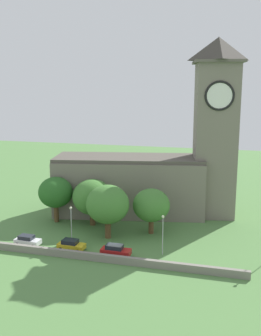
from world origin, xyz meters
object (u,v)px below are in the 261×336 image
(tree_by_tower, at_px, (92,197))
(streetlamp_central, at_px, (163,228))
(church, at_px, (160,164))
(car_white, at_px, (27,240))
(tree_riverside_west, at_px, (151,205))
(tree_riverside_east, at_px, (108,204))
(streetlamp_west_mid, at_px, (71,219))
(tree_churchyard, at_px, (56,192))
(car_red, at_px, (115,250))
(car_yellow, at_px, (71,245))

(tree_by_tower, bearing_deg, streetlamp_central, -33.16)
(church, bearing_deg, car_white, -127.66)
(church, distance_m, tree_riverside_west, 13.05)
(streetlamp_central, height_order, tree_riverside_east, tree_riverside_east)
(car_white, relative_size, streetlamp_west_mid, 0.68)
(streetlamp_west_mid, xyz_separation_m, tree_riverside_east, (5.08, 4.05, 1.70))
(church, xyz_separation_m, tree_churchyard, (-18.34, -10.72, -4.46))
(tree_riverside_west, bearing_deg, car_red, -105.73)
(streetlamp_west_mid, height_order, tree_riverside_east, tree_riverside_east)
(tree_churchyard, distance_m, tree_by_tower, 7.48)
(streetlamp_west_mid, height_order, tree_riverside_west, tree_riverside_west)
(tree_riverside_west, xyz_separation_m, tree_riverside_east, (-6.78, -4.18, 0.83))
(streetlamp_central, distance_m, tree_by_tower, 18.57)
(church, xyz_separation_m, car_yellow, (-9.92, -22.88, -9.47))
(church, xyz_separation_m, tree_riverside_west, (0.88, -11.96, -5.15))
(tree_riverside_west, relative_size, tree_riverside_east, 0.87)
(streetlamp_central, bearing_deg, tree_riverside_west, 113.40)
(car_yellow, xyz_separation_m, streetlamp_west_mid, (-1.07, 2.69, 3.45))
(tree_riverside_east, bearing_deg, streetlamp_west_mid, -141.46)
(church, xyz_separation_m, car_white, (-17.74, -22.98, -9.49))
(church, xyz_separation_m, tree_riverside_east, (-5.91, -16.14, -4.32))
(car_white, xyz_separation_m, streetlamp_central, (22.38, 2.32, 3.50))
(tree_by_tower, height_order, tree_riverside_east, tree_riverside_east)
(streetlamp_west_mid, distance_m, streetlamp_central, 15.64)
(car_red, relative_size, tree_churchyard, 0.52)
(car_white, distance_m, tree_churchyard, 13.27)
(car_red, bearing_deg, car_white, 179.09)
(car_white, xyz_separation_m, tree_riverside_west, (18.62, 11.02, 4.34))
(car_yellow, distance_m, tree_riverside_east, 9.39)
(church, height_order, car_yellow, church)
(car_yellow, height_order, streetlamp_west_mid, streetlamp_west_mid)
(tree_by_tower, relative_size, tree_riverside_east, 0.94)
(tree_churchyard, bearing_deg, car_white, -87.19)
(car_yellow, xyz_separation_m, tree_riverside_west, (10.80, 10.92, 4.33))
(streetlamp_west_mid, height_order, streetlamp_central, streetlamp_central)
(streetlamp_central, relative_size, tree_riverside_west, 0.79)
(car_yellow, bearing_deg, streetlamp_west_mid, 111.72)
(tree_by_tower, xyz_separation_m, tree_riverside_east, (4.97, -5.61, 0.56))
(tree_churchyard, relative_size, tree_riverside_east, 0.94)
(car_white, distance_m, tree_by_tower, 14.95)
(car_yellow, bearing_deg, tree_by_tower, 94.43)
(streetlamp_central, height_order, tree_churchyard, tree_churchyard)
(tree_riverside_west, bearing_deg, car_yellow, -134.68)
(church, distance_m, car_red, 25.17)
(car_red, height_order, tree_by_tower, tree_by_tower)
(car_yellow, relative_size, tree_riverside_east, 0.47)
(tree_riverside_east, bearing_deg, tree_riverside_west, 31.62)
(tree_riverside_east, bearing_deg, car_yellow, -120.76)
(streetlamp_central, bearing_deg, streetlamp_west_mid, 178.25)
(tree_by_tower, bearing_deg, streetlamp_west_mid, -90.68)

